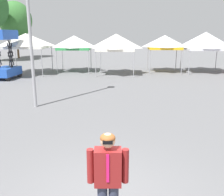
# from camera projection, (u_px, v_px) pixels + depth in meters

# --- Properties ---
(canopy_tent_far_right) EXTENTS (3.51, 3.51, 3.30)m
(canopy_tent_far_right) POSITION_uv_depth(u_px,v_px,m) (26.00, 41.00, 20.32)
(canopy_tent_far_right) COLOR #9E9EA3
(canopy_tent_far_right) RESTS_ON ground
(canopy_tent_far_left) EXTENTS (2.90, 2.90, 3.11)m
(canopy_tent_far_left) POSITION_uv_depth(u_px,v_px,m) (74.00, 43.00, 21.50)
(canopy_tent_far_left) COLOR #9E9EA3
(canopy_tent_far_left) RESTS_ON ground
(canopy_tent_left_of_center) EXTENTS (3.22, 3.22, 3.26)m
(canopy_tent_left_of_center) POSITION_uv_depth(u_px,v_px,m) (116.00, 42.00, 20.03)
(canopy_tent_left_of_center) COLOR #9E9EA3
(canopy_tent_left_of_center) RESTS_ON ground
(canopy_tent_behind_center) EXTENTS (2.83, 2.83, 3.14)m
(canopy_tent_behind_center) POSITION_uv_depth(u_px,v_px,m) (165.00, 42.00, 21.38)
(canopy_tent_behind_center) COLOR #9E9EA3
(canopy_tent_behind_center) RESTS_ON ground
(canopy_tent_center) EXTENTS (3.49, 3.49, 3.40)m
(canopy_tent_center) POSITION_uv_depth(u_px,v_px,m) (205.00, 41.00, 21.27)
(canopy_tent_center) COLOR #9E9EA3
(canopy_tent_center) RESTS_ON ground
(scissor_lift) EXTENTS (1.59, 2.41, 3.52)m
(scissor_lift) POSITION_uv_depth(u_px,v_px,m) (5.00, 64.00, 18.30)
(scissor_lift) COLOR black
(scissor_lift) RESTS_ON ground
(person_foreground) EXTENTS (0.65, 0.27, 1.78)m
(person_foreground) POSITION_uv_depth(u_px,v_px,m) (108.00, 178.00, 3.90)
(person_foreground) COLOR #33384C
(person_foreground) RESTS_ON ground
(tree_behind_tents_center) EXTENTS (4.39, 4.39, 7.53)m
(tree_behind_tents_center) POSITION_uv_depth(u_px,v_px,m) (15.00, 20.00, 33.55)
(tree_behind_tents_center) COLOR brown
(tree_behind_tents_center) RESTS_ON ground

